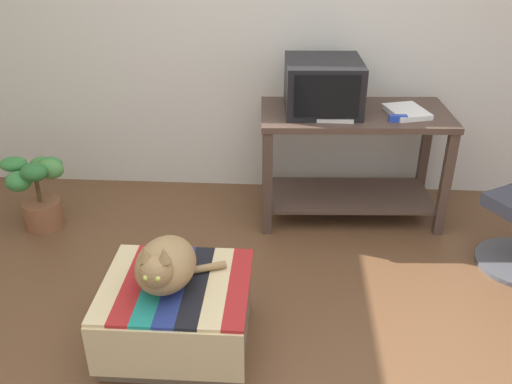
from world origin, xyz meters
The scene contains 9 objects.
back_wall centered at (0.00, 2.05, 1.30)m, with size 8.00×0.10×2.60m, color silver.
desk centered at (0.53, 1.60, 0.51)m, with size 1.24×0.65×0.76m.
tv_monitor centered at (0.31, 1.62, 0.91)m, with size 0.50×0.51×0.32m.
keyboard centered at (0.30, 1.45, 0.77)m, with size 0.40×0.15×0.02m, color beige.
book centered at (0.85, 1.57, 0.77)m, with size 0.22×0.28×0.03m, color white.
ottoman_with_blanket centered at (-0.41, 0.26, 0.18)m, with size 0.70×0.63×0.36m.
cat centered at (-0.44, 0.24, 0.48)m, with size 0.42×0.41×0.30m.
potted_plant centered at (-1.53, 1.30, 0.29)m, with size 0.45×0.41×0.51m.
stapler centered at (0.77, 1.44, 0.78)m, with size 0.04×0.11×0.04m, color #2342B7.
Camera 1 is at (0.10, -1.82, 1.98)m, focal length 38.99 mm.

